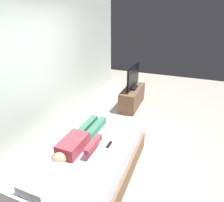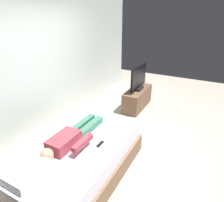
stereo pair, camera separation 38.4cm
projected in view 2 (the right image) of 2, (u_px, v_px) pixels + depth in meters
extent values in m
plane|color=#ADA393|center=(117.00, 150.00, 3.57)|extent=(10.00, 10.00, 0.00)
cube|color=silver|center=(53.00, 59.00, 4.04)|extent=(6.40, 0.10, 2.80)
cube|color=brown|center=(72.00, 164.00, 3.02)|extent=(2.09, 1.50, 0.30)
cube|color=white|center=(70.00, 150.00, 2.91)|extent=(2.01, 1.42, 0.24)
cube|color=white|center=(29.00, 173.00, 2.25)|extent=(0.48, 0.34, 0.12)
cube|color=#993842|center=(64.00, 141.00, 2.75)|extent=(0.48, 0.28, 0.18)
sphere|color=tan|center=(47.00, 155.00, 2.48)|extent=(0.18, 0.18, 0.18)
cube|color=#387056|center=(90.00, 127.00, 3.16)|extent=(0.60, 0.11, 0.11)
cube|color=#387056|center=(82.00, 124.00, 3.23)|extent=(0.60, 0.11, 0.11)
cube|color=#993842|center=(83.00, 143.00, 2.66)|extent=(0.40, 0.08, 0.08)
cube|color=black|center=(100.00, 144.00, 2.82)|extent=(0.15, 0.04, 0.02)
cube|color=brown|center=(137.00, 98.00, 5.07)|extent=(1.10, 0.40, 0.50)
cube|color=black|center=(138.00, 88.00, 4.95)|extent=(0.32, 0.20, 0.05)
cube|color=black|center=(139.00, 77.00, 4.83)|extent=(0.88, 0.05, 0.54)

